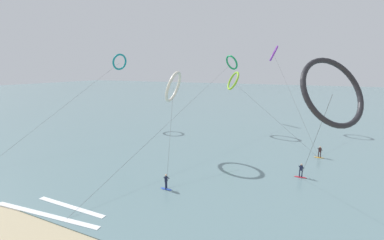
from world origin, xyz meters
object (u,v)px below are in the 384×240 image
surfer_amber (320,153)px  surfer_cobalt (166,183)px  kite_emerald (232,63)px  kite_lime (233,81)px  kite_ivory (173,87)px  surfer_crimson (301,171)px  kite_charcoal (333,92)px  kite_teal (119,62)px  kite_violet (274,54)px

surfer_amber → surfer_cobalt: size_ratio=1.00×
kite_emerald → kite_lime: bearing=143.0°
kite_lime → kite_ivory: bearing=-47.6°
surfer_amber → surfer_crimson: (-2.22, -8.39, 0.00)m
kite_ivory → kite_charcoal: (18.93, -13.11, 1.07)m
surfer_cobalt → kite_teal: (-25.16, 23.53, 13.20)m
kite_violet → kite_teal: 33.20m
surfer_crimson → kite_emerald: kite_emerald is taller
kite_violet → kite_emerald: size_ratio=0.40×
kite_lime → kite_ivory: 18.47m
kite_violet → kite_lime: bearing=-51.4°
kite_ivory → kite_lime: bearing=159.7°
surfer_amber → kite_violet: kite_violet is taller
surfer_amber → kite_lime: 21.49m
surfer_amber → kite_charcoal: bearing=-64.6°
kite_charcoal → kite_teal: bearing=101.7°
kite_charcoal → kite_violet: bearing=58.1°
surfer_crimson → kite_charcoal: 15.89m
kite_charcoal → surfer_cobalt: bearing=124.4°
kite_teal → kite_lime: bearing=115.1°
surfer_amber → kite_teal: (-40.23, 5.96, 13.20)m
surfer_crimson → surfer_amber: bearing=92.7°
kite_ivory → kite_charcoal: 23.05m
kite_lime → kite_charcoal: kite_charcoal is taller
kite_emerald → surfer_crimson: bearing=154.7°
surfer_amber → surfer_crimson: same height
kite_violet → kite_lime: kite_violet is taller
surfer_amber → kite_ivory: (-19.70, -7.26, 9.27)m
kite_teal → surfer_cobalt: bearing=60.7°
kite_lime → kite_teal: size_ratio=0.58×
kite_ivory → surfer_cobalt: bearing=15.3°
surfer_amber → kite_violet: 25.49m
kite_ivory → kite_charcoal: kite_charcoal is taller
kite_lime → kite_charcoal: 34.74m
kite_lime → surfer_amber: bearing=19.8°
kite_emerald → kite_ivory: bearing=125.3°
kite_lime → kite_emerald: (-3.79, 11.74, 3.82)m
surfer_crimson → kite_emerald: (-17.58, 30.97, 13.22)m
surfer_crimson → kite_violet: kite_violet is taller
kite_ivory → kite_teal: kite_teal is taller
surfer_amber → kite_ivory: bearing=-132.2°
surfer_cobalt → kite_emerald: size_ratio=0.03×
kite_emerald → kite_teal: bearing=74.2°
surfer_cobalt → kite_violet: kite_violet is taller
kite_violet → kite_teal: kite_violet is taller
surfer_amber → surfer_crimson: 8.68m
kite_violet → surfer_cobalt: bearing=-19.4°
surfer_amber → kite_violet: bearing=144.8°
surfer_crimson → kite_charcoal: bearing=-65.6°
surfer_cobalt → kite_lime: bearing=176.8°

